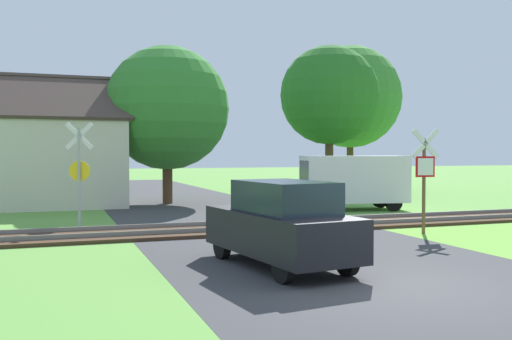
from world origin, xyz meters
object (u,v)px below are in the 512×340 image
stop_sign_near (424,173)px  tree_center (167,108)px  tree_far (350,97)px  parked_car (281,224)px  crossing_sign_far (79,168)px  house (25,159)px  tree_right (329,95)px  mail_truck (350,180)px

stop_sign_near → tree_center: 13.77m
tree_far → parked_car: 25.11m
stop_sign_near → crossing_sign_far: size_ratio=0.92×
house → tree_right: tree_right is taller
stop_sign_near → mail_truck: size_ratio=0.59×
stop_sign_near → house: size_ratio=0.35×
tree_right → house: bearing=-176.3°
mail_truck → parked_car: mail_truck is taller
house → stop_sign_near: bearing=-49.0°
parked_car → mail_truck: bearing=46.8°
crossing_sign_far → mail_truck: 11.00m
parked_car → tree_far: bearing=50.0°
house → tree_far: bearing=14.2°
parked_car → tree_right: bearing=52.4°
tree_far → house: bearing=-166.0°
mail_truck → tree_right: bearing=-9.1°
house → mail_truck: bearing=-25.6°
tree_right → parked_car: size_ratio=1.96×
stop_sign_near → tree_right: size_ratio=0.37×
house → tree_right: size_ratio=1.07×
tree_right → stop_sign_near: bearing=-106.2°
crossing_sign_far → tree_center: bearing=77.3°
parked_car → crossing_sign_far: bearing=107.2°
house → parked_car: house is taller
crossing_sign_far → tree_far: size_ratio=0.37×
mail_truck → house: bearing=75.7°
stop_sign_near → crossing_sign_far: bearing=-20.9°
crossing_sign_far → mail_truck: bearing=27.6°
tree_right → crossing_sign_far: bearing=-145.3°
crossing_sign_far → tree_right: (13.44, 9.30, 3.60)m
mail_truck → parked_car: (-7.14, -10.01, -0.34)m
stop_sign_near → tree_center: tree_center is taller
crossing_sign_far → house: size_ratio=0.38×
tree_far → mail_truck: tree_far is taller
house → tree_far: tree_far is taller
tree_right → tree_center: size_ratio=1.12×
house → tree_center: size_ratio=1.20×
house → crossing_sign_far: bearing=-76.8°
stop_sign_near → tree_far: 19.65m
tree_far → stop_sign_near: bearing=-112.7°
tree_right → tree_center: 9.37m
crossing_sign_far → house: bearing=119.1°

